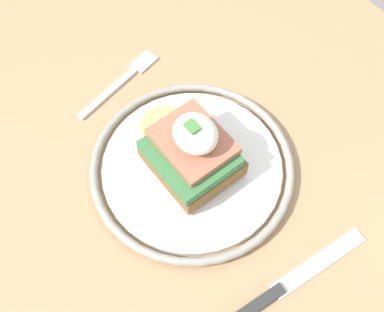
{
  "coord_description": "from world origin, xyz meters",
  "views": [
    {
      "loc": [
        0.23,
        -0.12,
        1.26
      ],
      "look_at": [
        0.02,
        0.05,
        0.78
      ],
      "focal_mm": 45.0,
      "sensor_mm": 36.0,
      "label": 1
    }
  ],
  "objects": [
    {
      "name": "knife",
      "position": [
        0.19,
        0.03,
        0.75
      ],
      "size": [
        0.03,
        0.2,
        0.01
      ],
      "color": "#2D2D2D",
      "rests_on": "dining_table"
    },
    {
      "name": "sandwich",
      "position": [
        0.02,
        0.05,
        0.79
      ],
      "size": [
        0.14,
        0.09,
        0.08
      ],
      "color": "brown",
      "rests_on": "plate"
    },
    {
      "name": "ground_plane",
      "position": [
        0.0,
        0.0,
        0.0
      ],
      "size": [
        6.0,
        6.0,
        0.0
      ],
      "primitive_type": "plane",
      "color": "gray"
    },
    {
      "name": "fork",
      "position": [
        -0.15,
        0.06,
        0.75
      ],
      "size": [
        0.04,
        0.14,
        0.0
      ],
      "color": "silver",
      "rests_on": "dining_table"
    },
    {
      "name": "plate",
      "position": [
        0.02,
        0.05,
        0.75
      ],
      "size": [
        0.25,
        0.25,
        0.02
      ],
      "color": "white",
      "rests_on": "dining_table"
    },
    {
      "name": "dining_table",
      "position": [
        0.0,
        0.0,
        0.62
      ],
      "size": [
        0.88,
        0.87,
        0.74
      ],
      "color": "tan",
      "rests_on": "ground_plane"
    }
  ]
}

